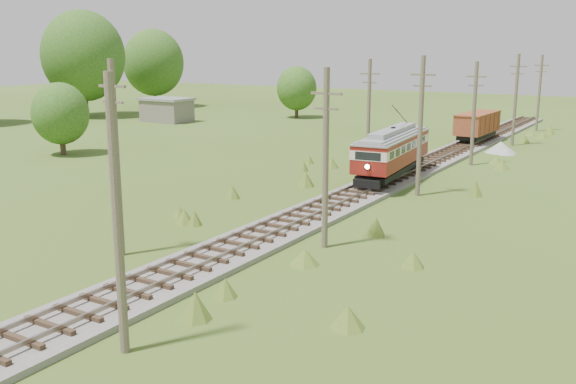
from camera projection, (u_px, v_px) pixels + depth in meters
The scene contains 17 objects.
railbed_main at pixel (390, 180), 46.06m from camera, with size 3.60×96.00×0.57m.
streetcar at pixel (392, 149), 45.84m from camera, with size 3.57×11.07×5.01m.
gondola at pixel (477, 124), 64.37m from camera, with size 2.72×7.80×2.57m.
gravel_pile at pixel (501, 148), 58.86m from camera, with size 2.87×3.05×1.04m.
utility_pole_r_1 at pixel (117, 218), 19.43m from camera, with size 0.30×0.30×8.80m.
utility_pole_r_2 at pixel (326, 157), 30.14m from camera, with size 1.60×0.30×8.60m.
utility_pole_r_3 at pixel (420, 125), 40.96m from camera, with size 1.60×0.30×9.00m.
utility_pole_r_4 at pixel (474, 113), 51.94m from camera, with size 1.60×0.30×8.40m.
utility_pole_r_5 at pixel (516, 99), 62.50m from camera, with size 1.60×0.30×8.90m.
utility_pole_r_6 at pixel (539, 92), 73.44m from camera, with size 1.60×0.30×8.70m.
utility_pole_l_a at pixel (116, 157), 28.92m from camera, with size 1.60×0.30×9.00m.
utility_pole_l_b at pixel (369, 111), 52.41m from camera, with size 1.60×0.30×8.60m.
tree_left_4 at pixel (83, 56), 88.41m from camera, with size 11.34×11.34×14.61m.
tree_left_5 at pixel (154, 63), 103.02m from camera, with size 9.66×9.66×12.44m.
tree_mid_a at pixel (297, 88), 87.77m from camera, with size 5.46×5.46×7.03m.
tree_mid_c at pixel (60, 114), 57.24m from camera, with size 5.04×5.04×6.49m.
shed at pixel (167, 110), 83.61m from camera, with size 6.40×4.40×3.10m.
Camera 1 is at (17.33, -8.31, 9.45)m, focal length 40.00 mm.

